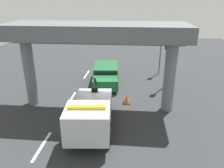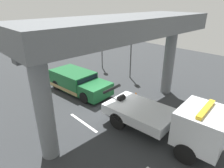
{
  "view_description": "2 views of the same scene",
  "coord_description": "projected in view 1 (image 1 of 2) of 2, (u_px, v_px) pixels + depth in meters",
  "views": [
    {
      "loc": [
        15.34,
        2.37,
        7.49
      ],
      "look_at": [
        -0.91,
        0.84,
        1.03
      ],
      "focal_mm": 34.79,
      "sensor_mm": 36.0,
      "label": 1
    },
    {
      "loc": [
        8.25,
        -7.85,
        6.76
      ],
      "look_at": [
        -0.6,
        0.62,
        1.46
      ],
      "focal_mm": 31.1,
      "sensor_mm": 36.0,
      "label": 2
    }
  ],
  "objects": [
    {
      "name": "ground_plane",
      "position": [
        100.0,
        101.0,
        17.19
      ],
      "size": [
        60.0,
        40.0,
        0.1
      ],
      "primitive_type": "cube",
      "color": "#2D3033"
    },
    {
      "name": "lane_stripe_west",
      "position": [
        87.0,
        74.0,
        22.93
      ],
      "size": [
        2.6,
        0.16,
        0.01
      ],
      "primitive_type": "cube",
      "color": "silver",
      "rests_on": "ground"
    },
    {
      "name": "lane_stripe_mid",
      "position": [
        71.0,
        99.0,
        17.37
      ],
      "size": [
        2.6,
        0.16,
        0.01
      ],
      "primitive_type": "cube",
      "color": "silver",
      "rests_on": "ground"
    },
    {
      "name": "lane_stripe_east",
      "position": [
        42.0,
        146.0,
        11.82
      ],
      "size": [
        2.6,
        0.16,
        0.01
      ],
      "primitive_type": "cube",
      "color": "silver",
      "rests_on": "ground"
    },
    {
      "name": "tow_truck_white",
      "position": [
        90.0,
        114.0,
        12.65
      ],
      "size": [
        7.33,
        2.91,
        2.46
      ],
      "color": "silver",
      "rests_on": "ground"
    },
    {
      "name": "towed_van_green",
      "position": [
        106.0,
        75.0,
        20.46
      ],
      "size": [
        5.37,
        2.62,
        1.58
      ],
      "color": "#195B2D",
      "rests_on": "ground"
    },
    {
      "name": "overpass_structure",
      "position": [
        97.0,
        37.0,
        14.33
      ],
      "size": [
        3.6,
        11.98,
        5.99
      ],
      "color": "slate",
      "rests_on": "ground"
    },
    {
      "name": "traffic_light_near",
      "position": [
        161.0,
        44.0,
        22.0
      ],
      "size": [
        0.39,
        0.32,
        4.35
      ],
      "color": "#515456",
      "rests_on": "ground"
    },
    {
      "name": "traffic_light_far",
      "position": [
        167.0,
        53.0,
        18.29
      ],
      "size": [
        0.39,
        0.32,
        4.41
      ],
      "color": "#515456",
      "rests_on": "ground"
    },
    {
      "name": "traffic_cone_orange",
      "position": [
        127.0,
        99.0,
        16.53
      ],
      "size": [
        0.59,
        0.59,
        0.7
      ],
      "color": "orange",
      "rests_on": "ground"
    }
  ]
}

